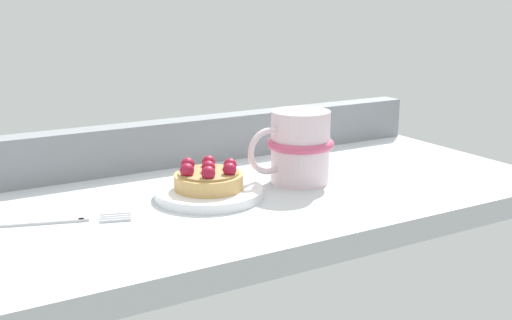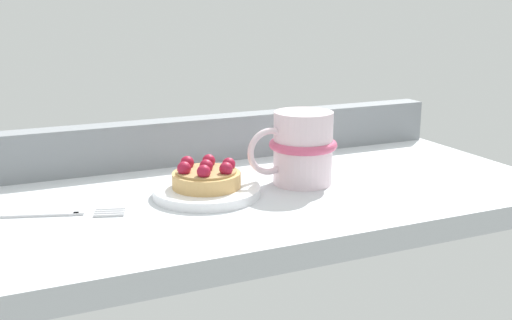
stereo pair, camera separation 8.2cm
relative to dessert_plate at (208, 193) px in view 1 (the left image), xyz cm
name	(u,v)px [view 1 (the left image)]	position (x,y,z in cm)	size (l,w,h in cm)	color
ground_plane	(231,205)	(3.05, -0.17, -2.05)	(86.48, 38.24, 2.99)	silver
window_rail_back	(177,142)	(3.05, 16.98, 2.82)	(84.75, 3.94, 6.73)	gray
dessert_plate	(208,193)	(0.00, 0.00, 0.00)	(13.64, 13.64, 1.18)	white
raspberry_tart	(208,178)	(0.00, 0.01, 2.00)	(8.68, 8.68, 3.64)	tan
coffee_mug	(299,147)	(13.54, -0.26, 4.42)	(12.67, 9.14, 9.82)	silver
dessert_fork	(62,220)	(-18.31, -0.13, -0.25)	(15.58, 6.37, 0.60)	silver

